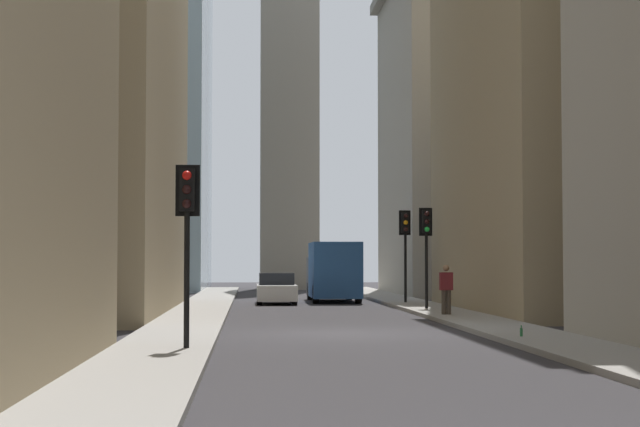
{
  "coord_description": "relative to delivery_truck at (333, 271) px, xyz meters",
  "views": [
    {
      "loc": [
        -28.29,
        2.6,
        1.98
      ],
      "look_at": [
        13.15,
        -0.16,
        3.86
      ],
      "focal_mm": 58.72,
      "sensor_mm": 36.0,
      "label": 1
    }
  ],
  "objects": [
    {
      "name": "building_left_far",
      "position": [
        9.2,
        -9.19,
        9.07
      ],
      "size": [
        14.26,
        10.5,
        21.03
      ],
      "color": "#A8A091",
      "rests_on": "ground_plane"
    },
    {
      "name": "pedestrian",
      "position": [
        -14.94,
        -2.7,
        -0.4
      ],
      "size": [
        0.26,
        0.44,
        1.7
      ],
      "color": "#473D33",
      "rests_on": "sidewalk_left"
    },
    {
      "name": "ground_plane",
      "position": [
        -22.15,
        1.4,
        -1.46
      ],
      "size": [
        135.0,
        135.0,
        0.0
      ],
      "primitive_type": "plane",
      "color": "#302D30"
    },
    {
      "name": "church_spire",
      "position": [
        22.45,
        1.31,
        16.9
      ],
      "size": [
        4.41,
        4.41,
        35.09
      ],
      "color": "gray",
      "rests_on": "ground_plane"
    },
    {
      "name": "sedan_white",
      "position": [
        -2.37,
        2.8,
        -0.8
      ],
      "size": [
        4.3,
        1.78,
        1.42
      ],
      "color": "silver",
      "rests_on": "ground_plane"
    },
    {
      "name": "traffic_light_midblock",
      "position": [
        -10.1,
        -2.85,
        1.55
      ],
      "size": [
        0.43,
        0.52,
        3.91
      ],
      "color": "black",
      "rests_on": "sidewalk_left"
    },
    {
      "name": "sidewalk_left",
      "position": [
        -22.15,
        -3.1,
        -1.39
      ],
      "size": [
        90.0,
        2.2,
        0.14
      ],
      "primitive_type": "cube",
      "color": "gray",
      "rests_on": "ground_plane"
    },
    {
      "name": "discarded_bottle",
      "position": [
        -25.35,
        -2.58,
        -1.21
      ],
      "size": [
        0.07,
        0.07,
        0.27
      ],
      "color": "#236033",
      "rests_on": "sidewalk_left"
    },
    {
      "name": "sidewalk_right",
      "position": [
        -22.15,
        5.9,
        -1.39
      ],
      "size": [
        90.0,
        2.2,
        0.14
      ],
      "primitive_type": "cube",
      "color": "gray",
      "rests_on": "ground_plane"
    },
    {
      "name": "traffic_light_far_junction",
      "position": [
        -4.45,
        -2.86,
        1.68
      ],
      "size": [
        0.43,
        0.52,
        4.08
      ],
      "color": "black",
      "rests_on": "sidewalk_left"
    },
    {
      "name": "delivery_truck",
      "position": [
        0.0,
        0.0,
        0.0
      ],
      "size": [
        6.46,
        2.25,
        2.84
      ],
      "color": "#285699",
      "rests_on": "ground_plane"
    },
    {
      "name": "traffic_light_foreground",
      "position": [
        -28.19,
        5.34,
        1.53
      ],
      "size": [
        0.43,
        0.52,
        3.89
      ],
      "color": "black",
      "rests_on": "sidewalk_right"
    }
  ]
}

